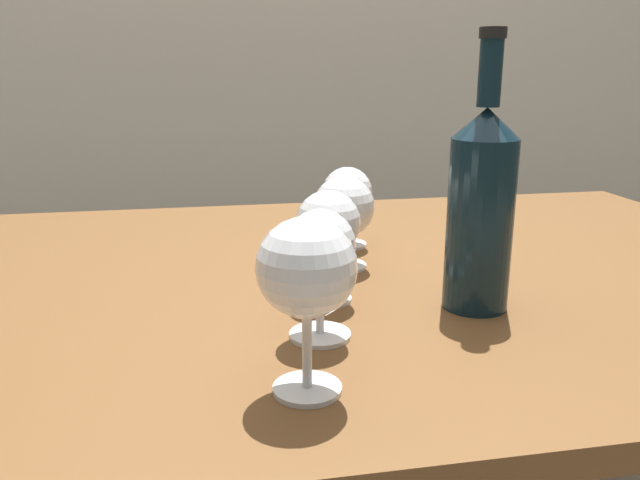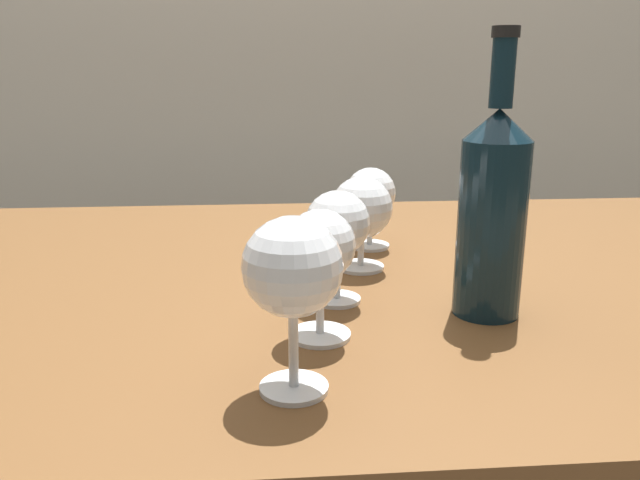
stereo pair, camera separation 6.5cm
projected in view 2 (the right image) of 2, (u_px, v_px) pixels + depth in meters
dining_table at (328, 322)px, 0.91m from camera, size 1.54×0.92×0.73m
wine_glass_port at (293, 272)px, 0.54m from camera, size 0.09×0.09×0.16m
wine_glass_rose at (320, 250)px, 0.65m from camera, size 0.08×0.08×0.14m
wine_glass_cabernet at (337, 226)px, 0.75m from camera, size 0.08×0.08×0.14m
wine_glass_merlot at (362, 210)px, 0.88m from camera, size 0.09×0.09×0.13m
wine_glass_empty at (370, 195)px, 0.99m from camera, size 0.08×0.08×0.13m
wine_bottle at (492, 209)px, 0.71m from camera, size 0.08×0.08×0.32m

